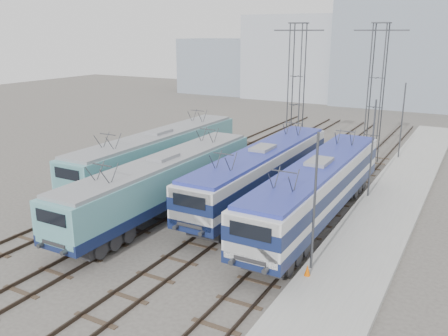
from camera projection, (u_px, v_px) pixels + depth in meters
ground at (144, 251)px, 25.33m from camera, size 160.00×160.00×0.00m
platform at (372, 233)px, 27.25m from camera, size 4.00×70.00×0.30m
locomotive_far_left at (158, 152)px, 36.59m from camera, size 2.95×18.66×3.51m
locomotive_center_left at (162, 181)px, 29.82m from camera, size 2.84×17.95×3.38m
locomotive_center_right at (261, 170)px, 31.99m from camera, size 2.87×18.12×3.41m
locomotive_far_right at (317, 187)px, 28.34m from camera, size 2.93×18.56×3.49m
catenary_tower_west at (296, 86)px, 41.97m from camera, size 4.50×1.20×12.00m
catenary_tower_east at (376, 88)px, 40.61m from camera, size 4.50×1.20×12.00m
mast_front at (314, 206)px, 22.03m from camera, size 0.12×0.12×7.00m
mast_mid at (372, 151)px, 32.11m from camera, size 0.12×0.12×7.00m
mast_rear at (402, 123)px, 42.19m from camera, size 0.12×0.12×7.00m
safety_cone at (307, 270)px, 22.13m from camera, size 0.28×0.28×0.55m
building_west at (302, 57)px, 81.99m from camera, size 18.00×12.00×14.00m
building_center at (414, 47)px, 73.04m from camera, size 22.00×14.00×18.00m
building_far_west at (222, 66)px, 90.01m from camera, size 14.00×10.00×10.00m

